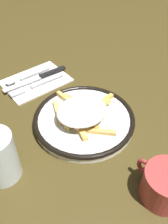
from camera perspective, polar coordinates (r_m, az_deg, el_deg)
The scene contains 8 objects.
ground_plane at distance 0.62m, azimuth 0.00°, elevation -2.56°, with size 2.60×2.60×0.00m, color #403416.
plate at distance 0.62m, azimuth 0.00°, elevation -1.72°, with size 0.26×0.26×0.02m.
fries_heap at distance 0.60m, azimuth -0.72°, elevation 0.33°, with size 0.21×0.19×0.04m.
napkin at distance 0.77m, azimuth -11.25°, elevation 7.27°, with size 0.14×0.19×0.01m, color white.
fork at distance 0.74m, azimuth -10.97°, elevation 6.45°, with size 0.03×0.18×0.01m.
knife at distance 0.77m, azimuth -10.08°, elevation 8.24°, with size 0.04×0.21×0.01m.
spoon at distance 0.78m, azimuth -14.71°, elevation 7.67°, with size 0.03×0.15×0.01m.
coffee_mug at distance 0.50m, azimuth 18.56°, elevation -15.92°, with size 0.11×0.09×0.07m.
Camera 1 is at (-0.33, 0.29, 0.45)m, focal length 38.92 mm.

